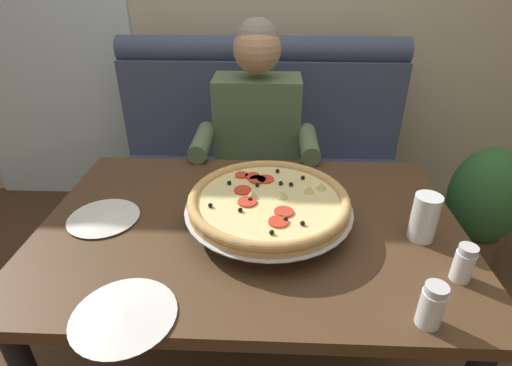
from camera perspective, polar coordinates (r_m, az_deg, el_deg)
name	(u,v)px	position (r m, az deg, el deg)	size (l,w,h in m)	color
booth_bench	(260,180)	(2.23, 0.55, 0.41)	(1.57, 0.78, 1.13)	#424C6B
dining_table	(251,244)	(1.32, -0.77, -8.80)	(1.32, 0.90, 0.75)	#4C331E
diner_main	(256,149)	(1.85, 0.04, 4.86)	(0.54, 0.64, 1.27)	#2D3342
pizza	(269,202)	(1.22, 1.84, -2.81)	(0.52, 0.52, 0.11)	silver
shaker_parmesan	(463,265)	(1.17, 27.65, -10.47)	(0.05, 0.05, 0.10)	white
shaker_pepper_flakes	(431,308)	(1.01, 23.87, -16.10)	(0.06, 0.06, 0.11)	white
plate_near_left	(103,216)	(1.37, -21.11, -4.51)	(0.23, 0.23, 0.02)	white
plate_near_right	(124,314)	(1.02, -18.51, -17.41)	(0.25, 0.25, 0.02)	white
drinking_glass	(424,220)	(1.26, 22.98, -4.90)	(0.08, 0.08, 0.14)	silver
patio_chair	(112,96)	(3.47, -19.99, 11.71)	(0.42, 0.43, 0.86)	black
potted_plant	(483,205)	(2.34, 29.88, -2.76)	(0.36, 0.36, 0.70)	brown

